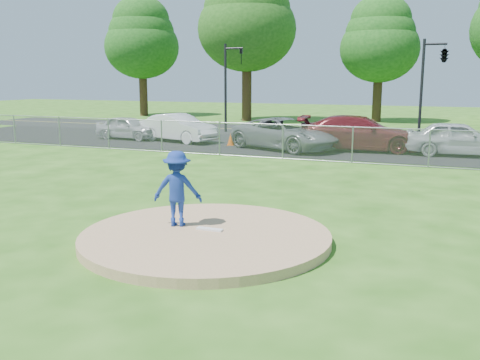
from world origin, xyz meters
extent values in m
plane|color=#255813|center=(0.00, 10.00, 0.00)|extent=(120.00, 120.00, 0.00)
cylinder|color=tan|center=(0.00, 0.00, 0.10)|extent=(5.40, 5.40, 0.20)
cube|color=white|center=(0.00, 0.20, 0.22)|extent=(0.60, 0.15, 0.04)
cube|color=gray|center=(0.00, 12.00, 0.75)|extent=(40.00, 0.06, 1.50)
cube|color=black|center=(0.00, 16.50, 0.01)|extent=(50.00, 8.00, 0.01)
cube|color=black|center=(0.00, 24.00, 0.00)|extent=(60.00, 7.00, 0.01)
cylinder|color=#3B2315|center=(-22.00, 33.00, 2.10)|extent=(0.74, 0.74, 4.20)
ellipsoid|color=#164D14|center=(-22.00, 33.00, 6.22)|extent=(6.72, 6.72, 5.71)
ellipsoid|color=#164D14|center=(-22.00, 33.00, 7.39)|extent=(5.91, 5.91, 5.03)
ellipsoid|color=#164D14|center=(-22.00, 33.00, 8.57)|extent=(5.11, 5.11, 4.34)
cylinder|color=#362313|center=(-11.00, 31.00, 2.45)|extent=(0.78, 0.78, 4.90)
ellipsoid|color=#1C4D14|center=(-11.00, 31.00, 7.25)|extent=(7.84, 7.84, 6.66)
ellipsoid|color=#1C4D14|center=(-11.00, 31.00, 8.62)|extent=(6.90, 6.90, 5.86)
cylinder|color=#322212|center=(-1.00, 34.00, 1.92)|extent=(0.72, 0.72, 3.85)
ellipsoid|color=#175015|center=(-1.00, 34.00, 5.70)|extent=(6.16, 6.16, 5.24)
ellipsoid|color=#175015|center=(-1.00, 34.00, 6.78)|extent=(5.42, 5.42, 4.61)
ellipsoid|color=#175015|center=(-1.00, 34.00, 7.85)|extent=(4.68, 4.68, 3.98)
cylinder|color=black|center=(-9.00, 22.00, 2.80)|extent=(0.16, 0.16, 5.60)
cylinder|color=black|center=(-8.40, 22.00, 5.30)|extent=(1.20, 0.12, 0.12)
imported|color=black|center=(-7.92, 22.00, 4.80)|extent=(0.16, 0.20, 1.00)
cylinder|color=black|center=(3.00, 22.00, 2.80)|extent=(0.16, 0.16, 5.60)
cylinder|color=black|center=(3.60, 22.00, 5.30)|extent=(1.20, 0.12, 0.12)
imported|color=black|center=(4.08, 22.00, 4.80)|extent=(0.53, 2.48, 1.00)
imported|color=navy|center=(-0.83, 0.30, 1.05)|extent=(1.22, 0.90, 1.70)
cone|color=#DA570B|center=(-5.91, 15.54, 0.38)|extent=(0.38, 0.38, 0.75)
imported|color=#BBBABF|center=(-12.50, 16.00, 0.67)|extent=(3.97, 1.85, 1.32)
imported|color=white|center=(-9.25, 16.00, 0.77)|extent=(4.86, 2.79, 1.52)
imported|color=slate|center=(-2.84, 15.02, 0.78)|extent=(6.11, 4.57, 1.54)
imported|color=maroon|center=(0.62, 15.99, 0.85)|extent=(6.02, 3.00, 1.68)
imported|color=silver|center=(5.07, 15.89, 0.79)|extent=(4.64, 2.06, 1.55)
camera|label=1|loc=(4.81, -10.04, 3.49)|focal=40.00mm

